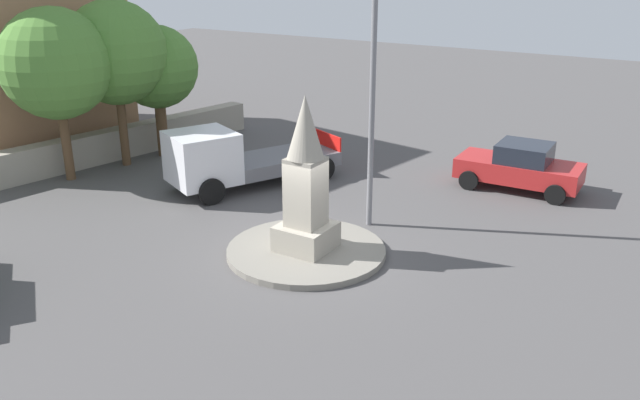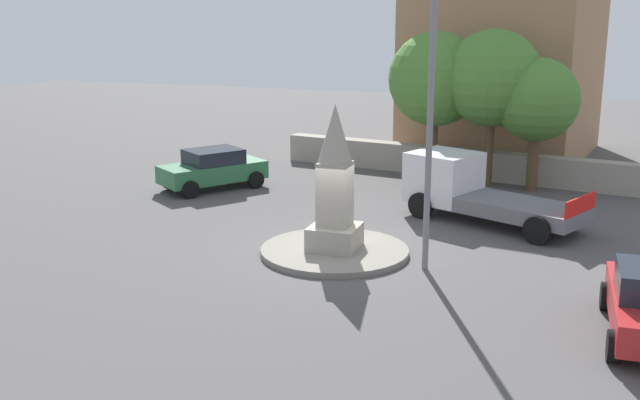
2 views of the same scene
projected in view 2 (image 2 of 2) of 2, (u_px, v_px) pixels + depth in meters
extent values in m
plane|color=#4F4C4C|center=(335.00, 254.00, 21.38)|extent=(80.00, 80.00, 0.00)
cylinder|color=gray|center=(335.00, 251.00, 21.36)|extent=(4.12, 4.12, 0.16)
cube|color=#9E9687|center=(335.00, 237.00, 21.25)|extent=(1.32, 1.32, 0.66)
cube|color=#9E9687|center=(335.00, 194.00, 20.95)|extent=(0.85, 0.85, 1.78)
cone|color=#9E9687|center=(335.00, 133.00, 20.54)|extent=(0.93, 0.93, 1.57)
cylinder|color=slate|center=(430.00, 125.00, 19.21)|extent=(0.16, 0.16, 7.59)
cube|color=#2D6B42|center=(213.00, 172.00, 28.79)|extent=(3.61, 4.13, 0.66)
cube|color=#1E232D|center=(213.00, 156.00, 28.67)|extent=(2.37, 2.47, 0.52)
cylinder|color=black|center=(190.00, 190.00, 27.44)|extent=(0.55, 0.65, 0.64)
cylinder|color=black|center=(170.00, 181.00, 28.75)|extent=(0.55, 0.65, 0.64)
cylinder|color=black|center=(256.00, 180.00, 28.99)|extent=(0.55, 0.65, 0.64)
cylinder|color=black|center=(234.00, 172.00, 30.29)|extent=(0.55, 0.65, 0.64)
cylinder|color=black|center=(606.00, 296.00, 17.42)|extent=(0.24, 0.65, 0.64)
cylinder|color=black|center=(613.00, 346.00, 14.87)|extent=(0.24, 0.65, 0.64)
cube|color=silver|center=(444.00, 177.00, 25.27)|extent=(2.61, 2.58, 1.62)
cube|color=slate|center=(521.00, 210.00, 23.50)|extent=(4.23, 3.33, 0.45)
cube|color=red|center=(581.00, 205.00, 22.15)|extent=(0.83, 1.71, 0.50)
cylinder|color=black|center=(421.00, 205.00, 24.91)|extent=(0.88, 0.60, 0.84)
cylinder|color=black|center=(455.00, 195.00, 26.27)|extent=(0.88, 0.60, 0.84)
cylinder|color=black|center=(538.00, 230.00, 22.15)|extent=(0.88, 0.60, 0.84)
cylinder|color=black|center=(569.00, 217.00, 23.52)|extent=(0.88, 0.60, 0.84)
cube|color=#9E9687|center=(462.00, 163.00, 30.80)|extent=(15.47, 3.23, 1.14)
cube|color=#A87A56|center=(506.00, 50.00, 34.66)|extent=(8.61, 9.52, 9.49)
cylinder|color=brown|center=(433.00, 146.00, 30.16)|extent=(0.32, 0.32, 2.69)
sphere|color=#4C7F33|center=(436.00, 79.00, 29.52)|extent=(3.64, 3.64, 3.64)
cylinder|color=brown|center=(533.00, 160.00, 28.43)|extent=(0.42, 0.42, 2.32)
sphere|color=#4C7F33|center=(537.00, 100.00, 27.88)|extent=(3.05, 3.05, 3.05)
cylinder|color=brown|center=(489.00, 149.00, 29.13)|extent=(0.31, 0.31, 2.81)
sphere|color=#4C7F33|center=(493.00, 78.00, 28.47)|extent=(3.63, 3.63, 3.63)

